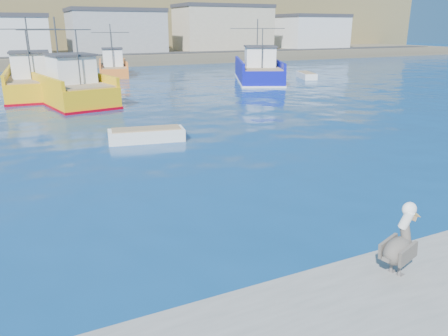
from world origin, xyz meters
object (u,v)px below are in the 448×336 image
(trawler_yellow_a, at_px, (33,82))
(skiff_mid, at_px, (147,136))
(trawler_yellow_b, at_px, (67,88))
(trawler_blue, at_px, (258,71))
(pelican, at_px, (400,244))
(skiff_far, at_px, (306,76))
(boat_orange, at_px, (113,67))

(trawler_yellow_a, distance_m, skiff_mid, 21.09)
(trawler_yellow_b, bearing_deg, trawler_yellow_a, 113.74)
(trawler_yellow_b, relative_size, skiff_mid, 3.14)
(trawler_yellow_b, relative_size, trawler_blue, 0.97)
(trawler_yellow_a, distance_m, pelican, 37.08)
(skiff_mid, bearing_deg, trawler_yellow_b, 97.58)
(trawler_yellow_a, bearing_deg, skiff_far, -0.17)
(trawler_yellow_a, bearing_deg, boat_orange, 52.62)
(skiff_far, distance_m, pelican, 43.84)
(trawler_yellow_b, distance_m, boat_orange, 19.66)
(trawler_yellow_b, xyz_separation_m, skiff_far, (27.39, 5.07, -0.82))
(pelican, bearing_deg, boat_orange, 84.95)
(pelican, bearing_deg, skiff_far, 56.58)
(trawler_yellow_a, relative_size, trawler_yellow_b, 0.99)
(trawler_yellow_a, distance_m, boat_orange, 16.32)
(trawler_blue, xyz_separation_m, skiff_far, (6.40, -0.35, -0.83))
(skiff_mid, relative_size, pelican, 2.47)
(trawler_yellow_a, height_order, boat_orange, trawler_yellow_a)
(skiff_mid, distance_m, pelican, 16.12)
(trawler_yellow_a, bearing_deg, trawler_blue, 0.64)
(trawler_blue, bearing_deg, trawler_yellow_a, -179.36)
(trawler_yellow_a, distance_m, trawler_yellow_b, 5.63)
(trawler_yellow_b, bearing_deg, pelican, -84.11)
(boat_orange, distance_m, skiff_far, 23.69)
(trawler_yellow_a, distance_m, skiff_far, 29.67)
(pelican, bearing_deg, skiff_mid, 94.26)
(trawler_yellow_a, bearing_deg, pelican, -81.44)
(trawler_yellow_a, height_order, skiff_far, trawler_yellow_a)
(trawler_blue, height_order, skiff_mid, trawler_blue)
(trawler_blue, bearing_deg, skiff_far, -3.09)
(trawler_blue, bearing_deg, skiff_mid, -132.21)
(trawler_yellow_a, xyz_separation_m, skiff_far, (29.66, -0.09, -0.83))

